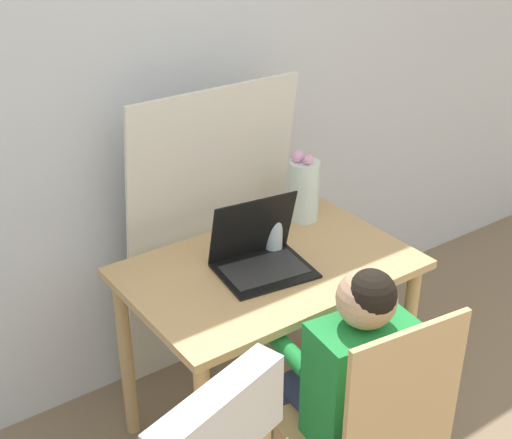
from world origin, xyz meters
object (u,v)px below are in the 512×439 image
water_bottle (274,226)px  chair_occupied (371,437)px  person_seated (349,371)px  laptop (259,253)px  flower_vase (304,189)px

water_bottle → chair_occupied: bearing=-102.9°
chair_occupied → water_bottle: chair_occupied is taller
person_seated → water_bottle: size_ratio=4.96×
chair_occupied → person_seated: size_ratio=0.93×
chair_occupied → water_bottle: (0.16, 0.70, 0.35)m
chair_occupied → person_seated: (0.02, 0.13, 0.15)m
person_seated → laptop: size_ratio=2.96×
chair_occupied → person_seated: bearing=-90.0°
laptop → flower_vase: size_ratio=1.21×
person_seated → water_bottle: person_seated is taller
chair_occupied → flower_vase: flower_vase is taller
flower_vase → water_bottle: flower_vase is taller
chair_occupied → flower_vase: size_ratio=3.33×
laptop → water_bottle: bearing=38.9°
flower_vase → water_bottle: (-0.24, -0.13, -0.03)m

